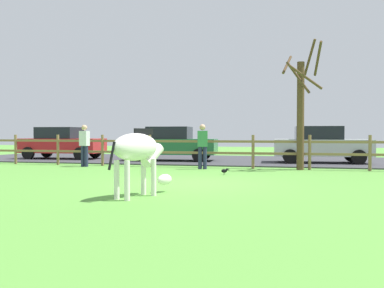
{
  "coord_description": "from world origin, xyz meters",
  "views": [
    {
      "loc": [
        2.77,
        -10.84,
        1.31
      ],
      "look_at": [
        -0.13,
        0.79,
        1.01
      ],
      "focal_mm": 39.81,
      "sensor_mm": 36.0,
      "label": 1
    }
  ],
  "objects_px": {
    "parked_car_silver": "(321,144)",
    "parked_car_green": "(172,143)",
    "zebra": "(138,152)",
    "parked_car_red": "(62,143)",
    "bare_tree": "(301,107)",
    "crow_on_grass": "(224,171)",
    "visitor_right_of_tree": "(84,144)",
    "visitor_left_of_tree": "(202,144)"
  },
  "relations": [
    {
      "from": "crow_on_grass",
      "to": "parked_car_silver",
      "type": "distance_m",
      "value": 6.6
    },
    {
      "from": "parked_car_red",
      "to": "visitor_right_of_tree",
      "type": "relative_size",
      "value": 2.49
    },
    {
      "from": "crow_on_grass",
      "to": "visitor_left_of_tree",
      "type": "relative_size",
      "value": 0.13
    },
    {
      "from": "zebra",
      "to": "visitor_right_of_tree",
      "type": "height_order",
      "value": "visitor_right_of_tree"
    },
    {
      "from": "parked_car_green",
      "to": "parked_car_silver",
      "type": "distance_m",
      "value": 6.6
    },
    {
      "from": "zebra",
      "to": "visitor_left_of_tree",
      "type": "relative_size",
      "value": 1.13
    },
    {
      "from": "parked_car_green",
      "to": "parked_car_red",
      "type": "bearing_deg",
      "value": 178.94
    },
    {
      "from": "bare_tree",
      "to": "visitor_left_of_tree",
      "type": "height_order",
      "value": "bare_tree"
    },
    {
      "from": "visitor_left_of_tree",
      "to": "visitor_right_of_tree",
      "type": "bearing_deg",
      "value": -179.77
    },
    {
      "from": "parked_car_red",
      "to": "visitor_right_of_tree",
      "type": "height_order",
      "value": "visitor_right_of_tree"
    },
    {
      "from": "parked_car_green",
      "to": "crow_on_grass",
      "type": "bearing_deg",
      "value": -58.63
    },
    {
      "from": "parked_car_red",
      "to": "visitor_left_of_tree",
      "type": "distance_m",
      "value": 8.86
    },
    {
      "from": "parked_car_silver",
      "to": "visitor_right_of_tree",
      "type": "height_order",
      "value": "visitor_right_of_tree"
    },
    {
      "from": "bare_tree",
      "to": "parked_car_red",
      "type": "relative_size",
      "value": 1.13
    },
    {
      "from": "zebra",
      "to": "parked_car_silver",
      "type": "height_order",
      "value": "parked_car_silver"
    },
    {
      "from": "visitor_left_of_tree",
      "to": "parked_car_red",
      "type": "bearing_deg",
      "value": 154.73
    },
    {
      "from": "parked_car_red",
      "to": "visitor_right_of_tree",
      "type": "distance_m",
      "value": 5.02
    },
    {
      "from": "parked_car_silver",
      "to": "parked_car_red",
      "type": "bearing_deg",
      "value": -179.73
    },
    {
      "from": "bare_tree",
      "to": "visitor_right_of_tree",
      "type": "bearing_deg",
      "value": -176.36
    },
    {
      "from": "parked_car_silver",
      "to": "visitor_left_of_tree",
      "type": "xyz_separation_m",
      "value": [
        -4.34,
        -3.84,
        0.06
      ]
    },
    {
      "from": "zebra",
      "to": "parked_car_silver",
      "type": "relative_size",
      "value": 0.45
    },
    {
      "from": "zebra",
      "to": "visitor_left_of_tree",
      "type": "distance_m",
      "value": 6.95
    },
    {
      "from": "bare_tree",
      "to": "parked_car_green",
      "type": "distance_m",
      "value": 6.71
    },
    {
      "from": "parked_car_silver",
      "to": "parked_car_green",
      "type": "bearing_deg",
      "value": -178.56
    },
    {
      "from": "parked_car_green",
      "to": "parked_car_silver",
      "type": "height_order",
      "value": "same"
    },
    {
      "from": "bare_tree",
      "to": "parked_car_silver",
      "type": "height_order",
      "value": "bare_tree"
    },
    {
      "from": "parked_car_green",
      "to": "parked_car_silver",
      "type": "relative_size",
      "value": 1.01
    },
    {
      "from": "parked_car_red",
      "to": "zebra",
      "type": "bearing_deg",
      "value": -52.57
    },
    {
      "from": "bare_tree",
      "to": "parked_car_red",
      "type": "distance_m",
      "value": 12.04
    },
    {
      "from": "crow_on_grass",
      "to": "visitor_left_of_tree",
      "type": "bearing_deg",
      "value": 120.99
    },
    {
      "from": "parked_car_green",
      "to": "parked_car_red",
      "type": "relative_size",
      "value": 1.01
    },
    {
      "from": "parked_car_green",
      "to": "bare_tree",
      "type": "bearing_deg",
      "value": -28.89
    },
    {
      "from": "crow_on_grass",
      "to": "visitor_left_of_tree",
      "type": "xyz_separation_m",
      "value": [
        -1.13,
        1.89,
        0.78
      ]
    },
    {
      "from": "zebra",
      "to": "parked_car_red",
      "type": "relative_size",
      "value": 0.45
    },
    {
      "from": "crow_on_grass",
      "to": "visitor_right_of_tree",
      "type": "xyz_separation_m",
      "value": [
        -5.87,
        1.87,
        0.78
      ]
    },
    {
      "from": "zebra",
      "to": "crow_on_grass",
      "type": "height_order",
      "value": "zebra"
    },
    {
      "from": "zebra",
      "to": "parked_car_green",
      "type": "bearing_deg",
      "value": 103.04
    },
    {
      "from": "bare_tree",
      "to": "visitor_left_of_tree",
      "type": "xyz_separation_m",
      "value": [
        -3.49,
        -0.5,
        -1.33
      ]
    },
    {
      "from": "crow_on_grass",
      "to": "visitor_right_of_tree",
      "type": "distance_m",
      "value": 6.21
    },
    {
      "from": "zebra",
      "to": "visitor_right_of_tree",
      "type": "bearing_deg",
      "value": 125.45
    },
    {
      "from": "crow_on_grass",
      "to": "parked_car_green",
      "type": "height_order",
      "value": "parked_car_green"
    },
    {
      "from": "parked_car_red",
      "to": "visitor_right_of_tree",
      "type": "bearing_deg",
      "value": -49.22
    }
  ]
}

